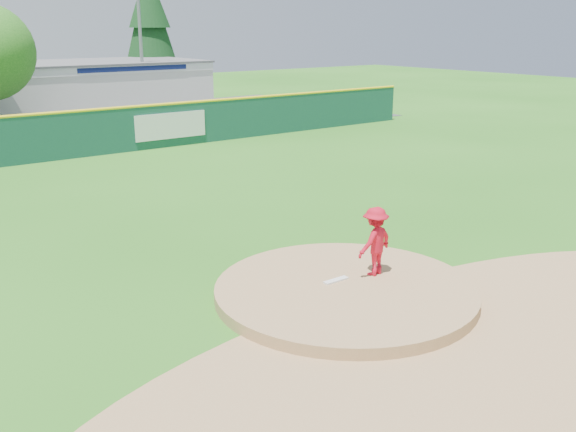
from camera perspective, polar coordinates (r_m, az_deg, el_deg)
ground at (r=13.68m, az=5.10°, el=-7.14°), size 120.00×120.00×0.00m
pitchers_mound at (r=13.68m, az=5.10°, el=-7.14°), size 5.50×5.50×0.50m
pitching_rubber at (r=13.78m, az=4.29°, el=-5.72°), size 0.60×0.15×0.04m
infield_dirt_arc at (r=11.87m, az=15.04°, el=-11.56°), size 15.40×15.40×0.01m
parking_lot at (r=37.60m, az=-23.83°, el=6.79°), size 44.00×16.00×0.02m
pitcher at (r=14.01m, az=7.74°, el=-2.23°), size 1.05×0.70×1.52m
van at (r=33.43m, az=-11.05°, el=8.03°), size 5.41×4.13×1.37m
pool_building_grp at (r=43.86m, az=-18.00°, el=10.77°), size 15.20×8.20×3.31m
fence_banners at (r=28.48m, az=-21.75°, el=6.33°), size 16.18×0.04×1.20m
outfield_fence at (r=28.85m, az=-19.70°, el=6.84°), size 40.00×0.14×2.07m
conifer_tree at (r=50.07m, az=-12.19°, el=16.27°), size 4.40×4.40×9.50m
light_pole_right at (r=42.03m, az=-13.05°, el=16.23°), size 1.75×0.25×10.00m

